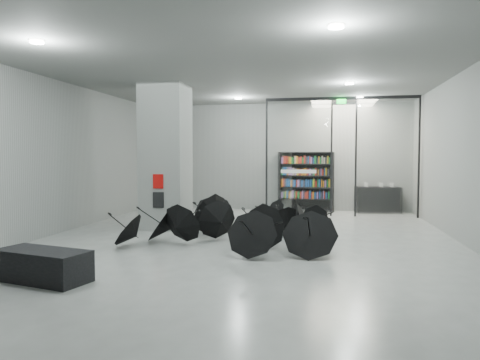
% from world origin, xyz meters
% --- Properties ---
extents(room, '(14.00, 14.02, 4.01)m').
position_xyz_m(room, '(0.00, 0.00, 2.84)').
color(room, gray).
rests_on(room, ground).
extents(column, '(1.20, 1.20, 4.00)m').
position_xyz_m(column, '(-2.50, 2.00, 2.00)').
color(column, slate).
rests_on(column, ground).
extents(fire_cabinet, '(0.28, 0.04, 0.38)m').
position_xyz_m(fire_cabinet, '(-2.50, 1.38, 1.35)').
color(fire_cabinet, '#A50A07').
rests_on(fire_cabinet, column).
extents(info_panel, '(0.30, 0.03, 0.42)m').
position_xyz_m(info_panel, '(-2.50, 1.38, 0.85)').
color(info_panel, black).
rests_on(info_panel, column).
extents(exit_sign, '(0.30, 0.06, 0.15)m').
position_xyz_m(exit_sign, '(2.40, 5.30, 3.82)').
color(exit_sign, '#0CE533').
rests_on(exit_sign, room).
extents(glass_partition, '(5.06, 0.08, 4.00)m').
position_xyz_m(glass_partition, '(2.39, 5.50, 2.18)').
color(glass_partition, silver).
rests_on(glass_partition, ground).
extents(bench, '(1.68, 1.02, 0.51)m').
position_xyz_m(bench, '(-2.63, -3.54, 0.25)').
color(bench, black).
rests_on(bench, ground).
extents(bookshelf, '(2.02, 0.72, 2.18)m').
position_xyz_m(bookshelf, '(1.21, 6.75, 1.09)').
color(bookshelf, black).
rests_on(bookshelf, ground).
extents(shop_counter, '(1.62, 0.85, 0.93)m').
position_xyz_m(shop_counter, '(3.76, 6.70, 0.46)').
color(shop_counter, black).
rests_on(shop_counter, ground).
extents(umbrella_cluster, '(5.09, 4.68, 1.31)m').
position_xyz_m(umbrella_cluster, '(-0.07, 0.51, 0.31)').
color(umbrella_cluster, black).
rests_on(umbrella_cluster, ground).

